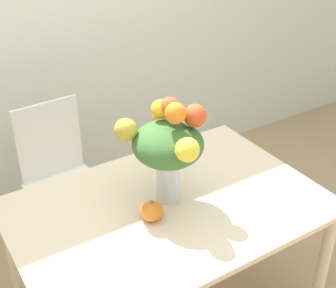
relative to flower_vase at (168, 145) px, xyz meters
The scene contains 5 objects.
wall_back 1.41m from the flower_vase, 91.03° to the left, with size 8.00×0.06×2.70m.
dining_table 0.39m from the flower_vase, 123.15° to the right, with size 1.45×0.98×0.75m.
flower_vase is the anchor object (origin of this frame).
pumpkin 0.30m from the flower_vase, 148.72° to the right, with size 0.11×0.11×0.10m.
dining_chair_near_window 0.99m from the flower_vase, 108.50° to the left, with size 0.44×0.44×0.97m.
Camera 1 is at (-0.94, -1.49, 2.11)m, focal length 50.00 mm.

